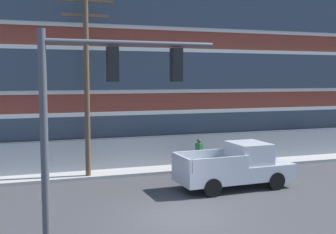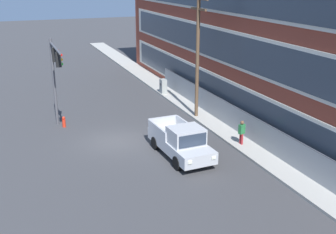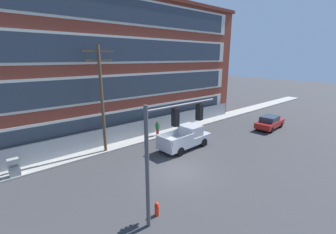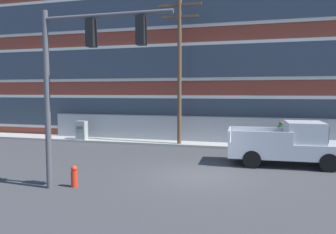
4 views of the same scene
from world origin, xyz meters
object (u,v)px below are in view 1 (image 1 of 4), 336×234
Objects in this scene: pickup_truck_silver at (237,167)px; pedestrian_near_cabinet at (199,152)px; traffic_signal_mast at (95,103)px; utility_pole_near_corner at (87,76)px.

pedestrian_near_cabinet is at bearing 91.70° from pickup_truck_silver.
utility_pole_near_corner reaches higher than traffic_signal_mast.
traffic_signal_mast is 12.89m from pedestrian_near_cabinet.
traffic_signal_mast is at bearing -140.46° from pickup_truck_silver.
pedestrian_near_cabinet is (-0.12, 4.15, 0.01)m from pickup_truck_silver.
pickup_truck_silver reaches higher than pedestrian_near_cabinet.
utility_pole_near_corner is at bearing 83.56° from traffic_signal_mast.
pickup_truck_silver is 8.39m from utility_pole_near_corner.
utility_pole_near_corner is 5.43× the size of pedestrian_near_cabinet.
traffic_signal_mast is 0.67× the size of utility_pole_near_corner.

